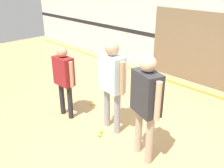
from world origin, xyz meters
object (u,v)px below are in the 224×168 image
(person_student_left, at_px, (64,75))
(tennis_ball_near_instructor, at_px, (101,132))
(person_student_right, at_px, (146,98))
(tennis_ball_stray_right, at_px, (99,135))
(racket_spare_on_floor, at_px, (141,98))
(person_instructor, at_px, (112,78))
(tennis_ball_by_spare_racket, at_px, (138,98))
(tennis_ball_stray_left, at_px, (91,103))

(person_student_left, distance_m, tennis_ball_near_instructor, 1.29)
(person_student_right, bearing_deg, tennis_ball_stray_right, 28.01)
(racket_spare_on_floor, relative_size, tennis_ball_near_instructor, 7.86)
(person_instructor, height_order, tennis_ball_by_spare_racket, person_instructor)
(racket_spare_on_floor, bearing_deg, person_student_left, 145.83)
(person_student_right, bearing_deg, tennis_ball_by_spare_racket, -29.54)
(racket_spare_on_floor, bearing_deg, person_instructor, -177.87)
(tennis_ball_near_instructor, height_order, tennis_ball_by_spare_racket, same)
(person_instructor, distance_m, tennis_ball_stray_right, 1.05)
(racket_spare_on_floor, relative_size, tennis_ball_by_spare_racket, 7.86)
(person_student_left, distance_m, tennis_ball_stray_left, 1.08)
(person_student_left, bearing_deg, tennis_ball_stray_left, 87.64)
(tennis_ball_stray_right, bearing_deg, tennis_ball_stray_left, 147.00)
(racket_spare_on_floor, bearing_deg, person_student_right, -154.18)
(person_instructor, relative_size, tennis_ball_by_spare_racket, 25.14)
(tennis_ball_by_spare_racket, bearing_deg, tennis_ball_near_instructor, -75.08)
(person_instructor, bearing_deg, person_student_right, -5.23)
(tennis_ball_near_instructor, bearing_deg, racket_spare_on_floor, 103.13)
(tennis_ball_near_instructor, xyz_separation_m, tennis_ball_stray_right, (0.06, -0.09, 0.00))
(tennis_ball_stray_left, relative_size, tennis_ball_stray_right, 1.00)
(racket_spare_on_floor, height_order, tennis_ball_stray_left, tennis_ball_stray_left)
(person_student_right, xyz_separation_m, tennis_ball_near_instructor, (-0.93, -0.06, -1.00))
(tennis_ball_near_instructor, distance_m, tennis_ball_stray_left, 1.11)
(person_instructor, height_order, tennis_ball_near_instructor, person_instructor)
(person_instructor, distance_m, tennis_ball_stray_left, 1.44)
(racket_spare_on_floor, distance_m, tennis_ball_stray_right, 1.72)
(person_student_right, xyz_separation_m, tennis_ball_by_spare_racket, (-1.34, 1.47, -1.00))
(person_student_right, bearing_deg, person_student_left, 22.33)
(tennis_ball_near_instructor, relative_size, tennis_ball_stray_right, 1.00)
(tennis_ball_near_instructor, bearing_deg, tennis_ball_stray_right, -55.15)
(tennis_ball_near_instructor, relative_size, tennis_ball_stray_left, 1.00)
(person_student_right, distance_m, tennis_ball_stray_left, 2.19)
(person_student_left, bearing_deg, person_student_right, 1.72)
(tennis_ball_stray_left, bearing_deg, racket_spare_on_floor, 59.93)
(tennis_ball_by_spare_racket, bearing_deg, racket_spare_on_floor, 49.04)
(tennis_ball_near_instructor, distance_m, tennis_ball_by_spare_racket, 1.59)
(person_student_right, height_order, tennis_ball_stray_right, person_student_right)
(person_instructor, height_order, racket_spare_on_floor, person_instructor)
(person_student_right, relative_size, tennis_ball_near_instructor, 25.25)
(racket_spare_on_floor, xyz_separation_m, tennis_ball_stray_left, (-0.58, -1.01, 0.02))
(person_student_right, height_order, tennis_ball_near_instructor, person_student_right)
(person_student_right, relative_size, tennis_ball_stray_left, 25.25)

